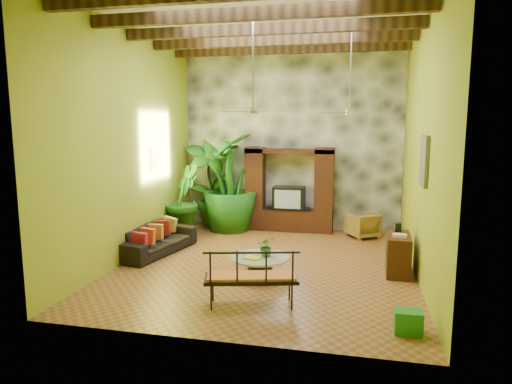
% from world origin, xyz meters
% --- Properties ---
extents(ground, '(7.00, 7.00, 0.00)m').
position_xyz_m(ground, '(0.00, 0.00, 0.00)').
color(ground, brown).
rests_on(ground, ground).
extents(ceiling, '(6.00, 7.00, 0.02)m').
position_xyz_m(ceiling, '(0.00, 0.00, 5.00)').
color(ceiling, silver).
rests_on(ceiling, back_wall).
extents(back_wall, '(6.00, 0.02, 5.00)m').
position_xyz_m(back_wall, '(0.00, 3.50, 2.50)').
color(back_wall, '#91A625').
rests_on(back_wall, ground).
extents(left_wall, '(0.02, 7.00, 5.00)m').
position_xyz_m(left_wall, '(-3.00, 0.00, 2.50)').
color(left_wall, '#91A625').
rests_on(left_wall, ground).
extents(right_wall, '(0.02, 7.00, 5.00)m').
position_xyz_m(right_wall, '(3.00, 0.00, 2.50)').
color(right_wall, '#91A625').
rests_on(right_wall, ground).
extents(stone_accent_wall, '(5.98, 0.10, 4.98)m').
position_xyz_m(stone_accent_wall, '(0.00, 3.44, 2.50)').
color(stone_accent_wall, '#383A40').
rests_on(stone_accent_wall, ground).
extents(ceiling_beams, '(5.95, 5.36, 0.22)m').
position_xyz_m(ceiling_beams, '(0.00, 0.00, 4.78)').
color(ceiling_beams, '#3E2A13').
rests_on(ceiling_beams, ceiling).
extents(entertainment_center, '(2.40, 0.55, 2.30)m').
position_xyz_m(entertainment_center, '(0.00, 3.14, 0.97)').
color(entertainment_center, black).
rests_on(entertainment_center, ground).
extents(ceiling_fan_front, '(1.28, 1.28, 1.86)m').
position_xyz_m(ceiling_fan_front, '(-0.20, -0.40, 3.40)').
color(ceiling_fan_front, '#AAABAF').
rests_on(ceiling_fan_front, ceiling).
extents(ceiling_fan_back, '(1.28, 1.28, 1.86)m').
position_xyz_m(ceiling_fan_back, '(1.60, 1.20, 3.40)').
color(ceiling_fan_back, '#AAABAF').
rests_on(ceiling_fan_back, ceiling).
extents(wall_art_mask, '(0.06, 0.32, 0.55)m').
position_xyz_m(wall_art_mask, '(-2.96, 1.00, 2.10)').
color(wall_art_mask, gold).
rests_on(wall_art_mask, left_wall).
extents(wall_art_painting, '(0.06, 0.70, 0.90)m').
position_xyz_m(wall_art_painting, '(2.96, -0.60, 2.30)').
color(wall_art_painting, '#25608A').
rests_on(wall_art_painting, right_wall).
extents(sofa, '(1.28, 2.31, 0.64)m').
position_xyz_m(sofa, '(-2.65, 0.29, 0.32)').
color(sofa, black).
rests_on(sofa, ground).
extents(wicker_armchair, '(0.96, 0.97, 0.64)m').
position_xyz_m(wicker_armchair, '(2.00, 2.79, 0.32)').
color(wicker_armchair, olive).
rests_on(wicker_armchair, ground).
extents(tall_plant_a, '(1.63, 1.39, 2.61)m').
position_xyz_m(tall_plant_a, '(-2.28, 3.15, 1.30)').
color(tall_plant_a, '#246C1C').
rests_on(tall_plant_a, ground).
extents(tall_plant_b, '(1.01, 1.18, 1.92)m').
position_xyz_m(tall_plant_b, '(-2.65, 1.99, 0.96)').
color(tall_plant_b, '#1B5A17').
rests_on(tall_plant_b, ground).
extents(tall_plant_c, '(1.72, 1.72, 2.68)m').
position_xyz_m(tall_plant_c, '(-1.61, 2.80, 1.34)').
color(tall_plant_c, '#1C641A').
rests_on(tall_plant_c, ground).
extents(coffee_table, '(1.14, 1.14, 0.40)m').
position_xyz_m(coffee_table, '(0.02, -0.76, 0.26)').
color(coffee_table, black).
rests_on(coffee_table, ground).
extents(centerpiece_plant, '(0.40, 0.36, 0.39)m').
position_xyz_m(centerpiece_plant, '(0.14, -0.69, 0.59)').
color(centerpiece_plant, '#205817').
rests_on(centerpiece_plant, coffee_table).
extents(yellow_tray, '(0.36, 0.30, 0.03)m').
position_xyz_m(yellow_tray, '(-0.09, -0.96, 0.42)').
color(yellow_tray, yellow).
rests_on(yellow_tray, coffee_table).
extents(iron_bench, '(1.60, 0.91, 0.57)m').
position_xyz_m(iron_bench, '(0.18, -2.25, 0.54)').
color(iron_bench, black).
rests_on(iron_bench, ground).
extents(side_console, '(0.47, 1.00, 0.79)m').
position_xyz_m(side_console, '(2.65, 0.01, 0.39)').
color(side_console, '#381A12').
rests_on(side_console, ground).
extents(green_bin, '(0.39, 0.30, 0.34)m').
position_xyz_m(green_bin, '(2.59, -2.67, 0.17)').
color(green_bin, '#1D6E33').
rests_on(green_bin, ground).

